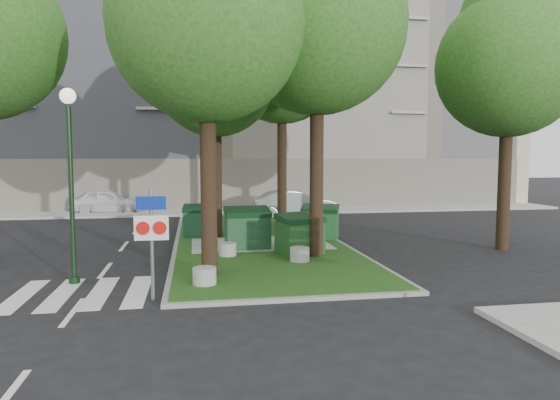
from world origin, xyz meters
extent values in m
plane|color=black|center=(0.00, 0.00, 0.00)|extent=(120.00, 120.00, 0.00)
cube|color=#1F4012|center=(0.50, 8.00, 0.06)|extent=(6.00, 16.00, 0.12)
cube|color=gray|center=(0.50, 8.00, 0.05)|extent=(6.30, 16.30, 0.10)
cube|color=#999993|center=(0.00, 18.50, 0.06)|extent=(42.00, 3.00, 0.12)
cube|color=silver|center=(-3.75, 1.50, 0.01)|extent=(5.00, 3.00, 0.01)
cube|color=#C1B691|center=(0.00, 26.00, 8.00)|extent=(41.00, 12.00, 16.00)
cylinder|color=black|center=(-1.50, 2.50, 3.08)|extent=(0.44, 0.44, 6.16)
sphere|color=#215416|center=(-1.50, 2.50, 6.82)|extent=(5.20, 5.20, 5.20)
cylinder|color=black|center=(2.00, 4.50, 3.36)|extent=(0.44, 0.44, 6.72)
sphere|color=#215416|center=(2.00, 4.50, 7.44)|extent=(5.60, 5.60, 5.60)
cylinder|color=black|center=(-1.00, 9.00, 2.94)|extent=(0.44, 0.44, 5.88)
sphere|color=#215416|center=(-1.00, 9.00, 6.51)|extent=(4.80, 4.80, 4.80)
sphere|color=#215416|center=(-0.70, 9.20, 8.19)|extent=(3.60, 3.60, 3.60)
cylinder|color=black|center=(2.20, 12.00, 3.50)|extent=(0.44, 0.44, 7.00)
sphere|color=#215416|center=(2.20, 12.00, 7.75)|extent=(5.80, 5.80, 5.80)
sphere|color=#215416|center=(2.50, 12.20, 9.75)|extent=(4.35, 4.35, 4.35)
cylinder|color=black|center=(9.00, 5.00, 2.94)|extent=(0.44, 0.44, 5.88)
sphere|color=#215416|center=(9.00, 5.00, 6.51)|extent=(5.00, 5.00, 5.00)
sphere|color=#215416|center=(9.30, 5.20, 8.19)|extent=(3.75, 3.75, 3.75)
cube|color=#103E23|center=(-1.66, 9.33, 0.64)|extent=(1.39, 1.00, 1.04)
cube|color=black|center=(-1.66, 9.33, 1.25)|extent=(1.44, 1.06, 0.30)
cube|color=#113B1C|center=(-0.06, 6.23, 0.71)|extent=(1.56, 1.09, 1.19)
cube|color=black|center=(-0.06, 6.23, 1.41)|extent=(1.61, 1.17, 0.34)
cube|color=#103710|center=(1.54, 4.88, 0.67)|extent=(1.65, 1.39, 1.10)
cube|color=black|center=(1.54, 4.88, 1.31)|extent=(1.72, 1.47, 0.32)
cube|color=#16471E|center=(3.00, 7.88, 0.66)|extent=(1.63, 1.38, 1.08)
cube|color=black|center=(3.00, 7.88, 1.29)|extent=(1.70, 1.46, 0.31)
cylinder|color=#969792|center=(-1.66, 1.43, 0.33)|extent=(0.60, 0.60, 0.43)
cylinder|color=#A6A5A1|center=(1.29, 3.75, 0.33)|extent=(0.60, 0.60, 0.43)
cylinder|color=#979792|center=(-0.84, 5.00, 0.33)|extent=(0.58, 0.58, 0.41)
cylinder|color=gold|center=(3.20, 10.91, 0.51)|extent=(0.44, 0.44, 0.78)
cylinder|color=black|center=(-5.04, 2.55, 2.30)|extent=(0.13, 0.13, 4.61)
cylinder|color=black|center=(-5.04, 2.55, 0.09)|extent=(0.28, 0.28, 0.18)
sphere|color=white|center=(-5.04, 2.55, 4.88)|extent=(0.41, 0.41, 0.41)
cylinder|color=slate|center=(-2.86, 0.58, 1.30)|extent=(0.09, 0.09, 2.59)
cube|color=navy|center=(-2.86, 0.58, 2.28)|extent=(0.67, 0.06, 0.31)
cube|color=white|center=(-2.86, 0.58, 1.71)|extent=(0.78, 0.06, 0.57)
cylinder|color=red|center=(-3.05, 0.58, 1.71)|extent=(0.31, 0.04, 0.31)
cylinder|color=red|center=(-2.68, 0.58, 1.71)|extent=(0.31, 0.04, 0.31)
imported|color=white|center=(-6.91, 19.50, 0.71)|extent=(4.26, 1.96, 1.41)
imported|color=#999DA0|center=(3.50, 15.50, 0.76)|extent=(4.64, 1.67, 1.52)
camera|label=1|loc=(-1.89, -11.09, 3.34)|focal=32.00mm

